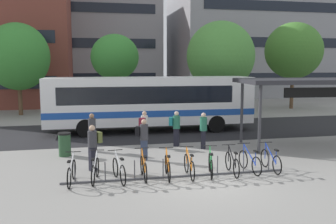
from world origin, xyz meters
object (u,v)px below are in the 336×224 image
commuter_maroon_pack_0 (203,128)px  street_tree_1 (18,57)px  city_bus (151,101)px  street_tree_0 (115,57)px  parked_bicycle_white_0 (72,173)px  parked_bicycle_orange_4 (168,167)px  commuter_red_pack_3 (92,129)px  parked_bicycle_orange_3 (144,168)px  parked_bicycle_orange_5 (189,166)px  transit_shelter (308,83)px  trash_bin (65,144)px  parked_bicycle_blue_9 (271,161)px  street_tree_2 (221,56)px  commuter_teal_pack_4 (176,126)px  commuter_black_pack_2 (143,137)px  street_tree_3 (294,51)px  commuter_olive_pack_5 (93,144)px  parked_bicycle_green_6 (211,165)px  parked_bicycle_black_7 (232,164)px  parked_bicycle_blue_8 (250,162)px  parked_bicycle_white_1 (95,171)px  commuter_maroon_pack_1 (144,126)px  parked_bicycle_white_2 (119,170)px

commuter_maroon_pack_0 → street_tree_1: size_ratio=0.24×
city_bus → street_tree_0: 9.35m
parked_bicycle_white_0 → parked_bicycle_orange_4: bearing=-84.1°
commuter_red_pack_3 → street_tree_1: street_tree_1 is taller
parked_bicycle_orange_3 → parked_bicycle_orange_5: (1.61, -0.11, 0.00)m
transit_shelter → street_tree_1: street_tree_1 is taller
trash_bin → parked_bicycle_blue_9: bearing=-27.2°
street_tree_2 → commuter_teal_pack_4: bearing=-120.7°
parked_bicycle_white_0 → commuter_black_pack_2: size_ratio=1.00×
transit_shelter → trash_bin: bearing=-178.0°
street_tree_3 → transit_shelter: bearing=-118.1°
commuter_olive_pack_5 → street_tree_3: bearing=-167.9°
commuter_teal_pack_4 → parked_bicycle_blue_9: bearing=-36.5°
city_bus → commuter_red_pack_3: size_ratio=6.89×
parked_bicycle_orange_5 → street_tree_2: 16.69m
commuter_olive_pack_5 → street_tree_0: 16.94m
parked_bicycle_green_6 → commuter_red_pack_3: 6.24m
parked_bicycle_black_7 → parked_bicycle_blue_8: size_ratio=1.00×
trash_bin → street_tree_3: size_ratio=0.14×
parked_bicycle_black_7 → commuter_maroon_pack_0: size_ratio=1.01×
parked_bicycle_white_1 → parked_bicycle_black_7: same height
parked_bicycle_black_7 → parked_bicycle_blue_9: same height
parked_bicycle_white_1 → commuter_teal_pack_4: bearing=-30.7°
city_bus → commuter_olive_pack_5: size_ratio=6.97×
transit_shelter → trash_bin: size_ratio=6.49×
commuter_teal_pack_4 → street_tree_0: street_tree_0 is taller
parked_bicycle_orange_3 → parked_bicycle_orange_5: size_ratio=1.00×
commuter_maroon_pack_1 → trash_bin: commuter_maroon_pack_1 is taller
commuter_maroon_pack_1 → commuter_teal_pack_4: bearing=-63.3°
parked_bicycle_green_6 → street_tree_2: size_ratio=0.23×
parked_bicycle_blue_8 → parked_bicycle_green_6: bearing=89.6°
parked_bicycle_white_0 → commuter_maroon_pack_1: 6.00m
transit_shelter → street_tree_3: street_tree_3 is taller
parked_bicycle_blue_9 → parked_bicycle_green_6: bearing=94.0°
parked_bicycle_white_1 → street_tree_3: bearing=-36.3°
commuter_maroon_pack_0 → street_tree_1: street_tree_1 is taller
parked_bicycle_white_1 → commuter_black_pack_2: 3.26m
commuter_olive_pack_5 → trash_bin: bearing=-94.8°
parked_bicycle_white_0 → parked_bicycle_orange_5: (4.04, -0.05, 0.00)m
parked_bicycle_white_1 → street_tree_3: street_tree_3 is taller
parked_bicycle_blue_9 → parked_bicycle_orange_5: bearing=93.1°
parked_bicycle_blue_9 → transit_shelter: bearing=-44.6°
parked_bicycle_white_0 → parked_bicycle_orange_4: size_ratio=1.00×
street_tree_2 → street_tree_3: street_tree_3 is taller
commuter_maroon_pack_0 → parked_bicycle_white_1: bearing=-40.3°
parked_bicycle_orange_4 → street_tree_3: street_tree_3 is taller
commuter_maroon_pack_0 → parked_bicycle_orange_4: bearing=-20.7°
parked_bicycle_orange_4 → parked_bicycle_blue_8: (3.12, 0.06, 0.00)m
commuter_black_pack_2 → parked_bicycle_white_2: bearing=-95.6°
street_tree_3 → parked_bicycle_orange_4: bearing=-130.8°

